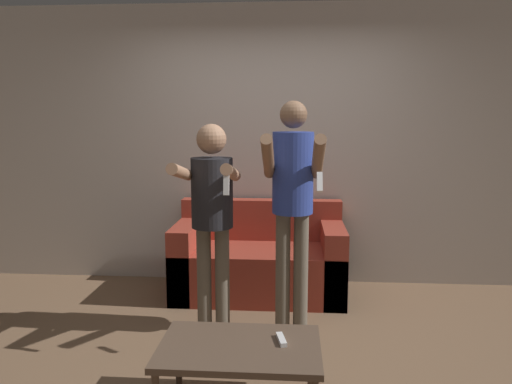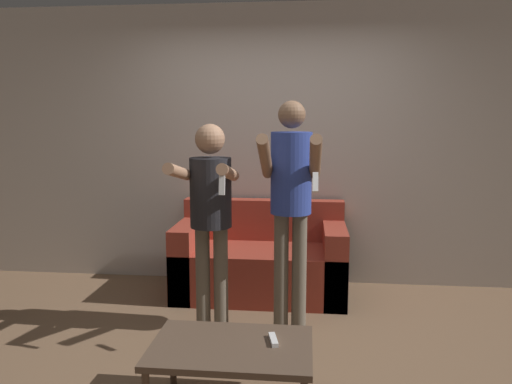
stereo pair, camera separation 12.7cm
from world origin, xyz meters
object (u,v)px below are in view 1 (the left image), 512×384
person_standing_right (293,192)px  coffee_table (240,352)px  couch (259,262)px  remote_on_table (281,339)px  person_standing_left (212,205)px

person_standing_right → coffee_table: 1.31m
couch → remote_on_table: bearing=-82.4°
person_standing_right → person_standing_left: bearing=-179.9°
coffee_table → remote_on_table: remote_on_table is taller
person_standing_left → couch: bearing=70.4°
remote_on_table → coffee_table: bearing=-165.5°
couch → person_standing_right: size_ratio=0.88×
person_standing_left → coffee_table: 1.27m
person_standing_left → remote_on_table: bearing=-61.4°
person_standing_left → remote_on_table: 1.27m
person_standing_left → remote_on_table: person_standing_left is taller
person_standing_left → coffee_table: (0.32, -1.06, -0.63)m
couch → person_standing_right: (0.30, -0.84, 0.79)m
remote_on_table → person_standing_right: bearing=86.9°
coffee_table → remote_on_table: (0.23, 0.06, 0.05)m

